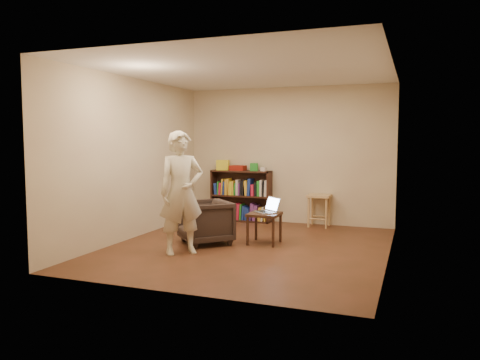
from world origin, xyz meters
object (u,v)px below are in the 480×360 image
at_px(stool, 319,201).
at_px(side_table, 264,218).
at_px(armchair, 205,222).
at_px(bookshelf, 241,199).
at_px(person, 181,193).
at_px(laptop, 268,209).

height_order(stool, side_table, stool).
bearing_deg(stool, armchair, -124.09).
height_order(bookshelf, side_table, bookshelf).
relative_size(armchair, person, 0.43).
bearing_deg(laptop, person, -92.53).
height_order(bookshelf, stool, bookshelf).
xyz_separation_m(armchair, laptop, (0.89, 0.38, 0.20)).
distance_m(armchair, laptop, 0.99).
xyz_separation_m(armchair, side_table, (0.86, 0.32, 0.06)).
xyz_separation_m(bookshelf, laptop, (1.08, -1.72, 0.10)).
bearing_deg(person, armchair, 42.57).
relative_size(armchair, side_table, 1.54).
distance_m(side_table, person, 1.43).
distance_m(armchair, person, 0.87).
height_order(bookshelf, laptop, bookshelf).
distance_m(bookshelf, person, 2.83).
xyz_separation_m(stool, side_table, (-0.52, -1.72, -0.08)).
bearing_deg(armchair, laptop, 68.43).
height_order(laptop, person, person).
distance_m(stool, laptop, 1.72).
bearing_deg(armchair, person, -48.13).
relative_size(laptop, person, 0.26).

